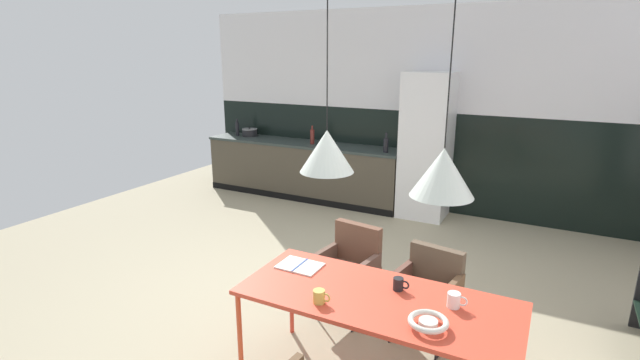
% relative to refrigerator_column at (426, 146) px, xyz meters
% --- Properties ---
extents(ground_plane, '(9.13, 9.13, 0.00)m').
position_rel_refrigerator_column_xyz_m(ground_plane, '(-0.33, -3.04, -1.03)').
color(ground_plane, tan).
extents(back_wall_splashback_dark, '(7.02, 0.12, 1.48)m').
position_rel_refrigerator_column_xyz_m(back_wall_splashback_dark, '(-0.33, 0.36, -0.29)').
color(back_wall_splashback_dark, black).
rests_on(back_wall_splashback_dark, ground).
extents(back_wall_panel_upper, '(7.02, 0.12, 1.48)m').
position_rel_refrigerator_column_xyz_m(back_wall_panel_upper, '(-0.33, 0.36, 1.19)').
color(back_wall_panel_upper, silver).
rests_on(back_wall_panel_upper, back_wall_splashback_dark).
extents(kitchen_counter, '(3.37, 0.63, 0.91)m').
position_rel_refrigerator_column_xyz_m(kitchen_counter, '(-2.02, -0.00, -0.58)').
color(kitchen_counter, '#453E31').
rests_on(kitchen_counter, ground).
extents(refrigerator_column, '(0.66, 0.60, 2.06)m').
position_rel_refrigerator_column_xyz_m(refrigerator_column, '(0.00, 0.00, 0.00)').
color(refrigerator_column, silver).
rests_on(refrigerator_column, ground).
extents(dining_table, '(1.85, 0.78, 0.75)m').
position_rel_refrigerator_column_xyz_m(dining_table, '(0.70, -3.77, -0.33)').
color(dining_table, '#D7442D').
rests_on(dining_table, ground).
extents(armchair_head_of_table, '(0.55, 0.54, 0.77)m').
position_rel_refrigerator_column_xyz_m(armchair_head_of_table, '(0.85, -2.94, -0.53)').
color(armchair_head_of_table, brown).
rests_on(armchair_head_of_table, ground).
extents(armchair_corner_seat, '(0.55, 0.53, 0.82)m').
position_rel_refrigerator_column_xyz_m(armchair_corner_seat, '(0.12, -2.88, -0.51)').
color(armchair_corner_seat, brown).
rests_on(armchair_corner_seat, ground).
extents(fruit_bowl, '(0.24, 0.24, 0.06)m').
position_rel_refrigerator_column_xyz_m(fruit_bowl, '(1.09, -3.97, -0.24)').
color(fruit_bowl, silver).
rests_on(fruit_bowl, dining_table).
extents(open_book, '(0.32, 0.24, 0.02)m').
position_rel_refrigerator_column_xyz_m(open_book, '(0.02, -3.62, -0.28)').
color(open_book, white).
rests_on(open_book, dining_table).
extents(mug_wide_latte, '(0.11, 0.07, 0.09)m').
position_rel_refrigerator_column_xyz_m(mug_wide_latte, '(0.80, -3.62, -0.24)').
color(mug_wide_latte, black).
rests_on(mug_wide_latte, dining_table).
extents(mug_white_ceramic, '(0.12, 0.08, 0.09)m').
position_rel_refrigerator_column_xyz_m(mug_white_ceramic, '(0.40, -4.02, -0.24)').
color(mug_white_ceramic, gold).
rests_on(mug_white_ceramic, dining_table).
extents(mug_tall_blue, '(0.13, 0.08, 0.10)m').
position_rel_refrigerator_column_xyz_m(mug_tall_blue, '(1.18, -3.67, -0.23)').
color(mug_tall_blue, white).
rests_on(mug_tall_blue, dining_table).
extents(cooking_pot, '(0.27, 0.27, 0.15)m').
position_rel_refrigerator_column_xyz_m(cooking_pot, '(-3.14, 0.10, -0.06)').
color(cooking_pot, black).
rests_on(cooking_pot, kitchen_counter).
extents(bottle_oil_tall, '(0.07, 0.07, 0.29)m').
position_rel_refrigerator_column_xyz_m(bottle_oil_tall, '(-0.56, -0.11, -0.01)').
color(bottle_oil_tall, black).
rests_on(bottle_oil_tall, kitchen_counter).
extents(bottle_spice_small, '(0.06, 0.06, 0.30)m').
position_rel_refrigerator_column_xyz_m(bottle_spice_small, '(-3.35, 0.03, 0.00)').
color(bottle_spice_small, black).
rests_on(bottle_spice_small, kitchen_counter).
extents(bottle_wine_green, '(0.07, 0.07, 0.29)m').
position_rel_refrigerator_column_xyz_m(bottle_wine_green, '(-1.82, -0.04, 0.00)').
color(bottle_wine_green, maroon).
rests_on(bottle_wine_green, kitchen_counter).
extents(pendant_lamp_over_table_near, '(0.35, 0.35, 1.34)m').
position_rel_refrigerator_column_xyz_m(pendant_lamp_over_table_near, '(0.33, -3.79, 0.67)').
color(pendant_lamp_over_table_near, black).
extents(pendant_lamp_over_table_far, '(0.37, 0.37, 1.41)m').
position_rel_refrigerator_column_xyz_m(pendant_lamp_over_table_far, '(1.07, -3.77, 0.61)').
color(pendant_lamp_over_table_far, black).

